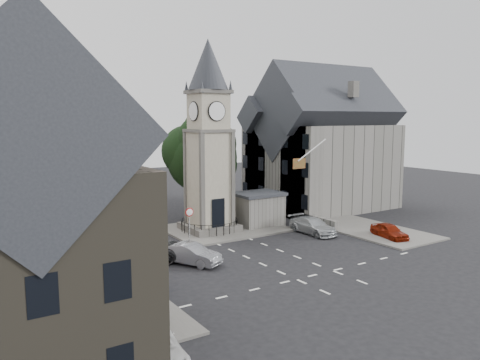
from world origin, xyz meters
TOP-DOWN VIEW (x-y plane):
  - ground at (0.00, 0.00)m, footprint 120.00×120.00m
  - pavement_west at (-12.50, 6.00)m, footprint 6.00×30.00m
  - pavement_east at (12.00, 8.00)m, footprint 6.00×26.00m
  - central_island at (1.50, 8.00)m, footprint 10.00×8.00m
  - road_markings at (0.00, -5.50)m, footprint 20.00×8.00m
  - clock_tower at (0.00, 7.99)m, footprint 4.86×4.86m
  - stone_shelter at (4.80, 7.50)m, footprint 4.30×3.30m
  - town_tree at (2.00, 13.00)m, footprint 7.20×7.20m
  - warning_sign_post at (-3.20, 5.43)m, footprint 0.70×0.19m
  - terrace_cream at (-15.50, 8.00)m, footprint 8.10×7.60m
  - terrace_tudor at (-15.50, 0.00)m, footprint 8.10×7.60m
  - building_sw_stone at (-17.00, -9.00)m, footprint 8.60×7.60m
  - backdrop_west at (-12.00, 28.00)m, footprint 20.00×10.00m
  - east_building at (15.59, 11.00)m, footprint 14.40×11.40m
  - east_boundary_wall at (9.20, 10.00)m, footprint 0.40×16.00m
  - flagpole at (8.00, 4.00)m, footprint 3.68×0.10m
  - car_west_blue at (-10.83, -1.29)m, footprint 4.67×4.52m
  - car_west_silver at (-11.50, -1.09)m, footprint 4.23×3.97m
  - car_west_grey at (-7.56, 3.20)m, footprint 6.12×5.30m
  - car_island_silver at (-5.50, 0.70)m, footprint 3.34×4.41m
  - car_island_east at (7.00, 2.60)m, footprint 1.98×4.73m
  - car_east_red at (11.14, -2.04)m, footprint 2.23×3.88m
  - van_sw_white at (-13.00, -10.00)m, footprint 3.69×6.24m
  - pedestrian at (9.76, 8.82)m, footprint 0.62×0.42m

SIDE VIEW (x-z plane):
  - ground at x=0.00m, z-range 0.00..0.00m
  - road_markings at x=0.00m, z-range 0.00..0.01m
  - pavement_west at x=-12.50m, z-range 0.00..0.14m
  - pavement_east at x=12.00m, z-range 0.00..0.14m
  - central_island at x=1.50m, z-range 0.00..0.16m
  - east_boundary_wall at x=9.20m, z-range 0.00..0.90m
  - car_east_red at x=11.14m, z-range 0.00..1.24m
  - car_island_east at x=7.00m, z-range 0.00..1.36m
  - car_island_silver at x=-5.50m, z-range 0.00..1.39m
  - car_west_silver at x=-11.50m, z-range 0.00..1.42m
  - car_west_grey at x=-7.56m, z-range 0.00..1.56m
  - car_west_blue at x=-10.83m, z-range 0.00..1.58m
  - van_sw_white at x=-13.00m, z-range 0.00..1.63m
  - pedestrian at x=9.76m, z-range 0.00..1.67m
  - stone_shelter at x=4.80m, z-range 0.01..3.09m
  - warning_sign_post at x=-3.20m, z-range 0.60..3.45m
  - backdrop_west at x=-12.00m, z-range 0.00..8.00m
  - building_sw_stone at x=-17.00m, z-range 0.15..10.55m
  - terrace_tudor at x=-15.50m, z-range 0.19..12.19m
  - east_building at x=15.59m, z-range -0.04..12.56m
  - terrace_cream at x=-15.50m, z-range 0.18..12.98m
  - town_tree at x=2.00m, z-range 1.57..12.37m
  - flagpole at x=8.00m, z-range 5.63..8.37m
  - clock_tower at x=0.00m, z-range 0.00..16.25m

